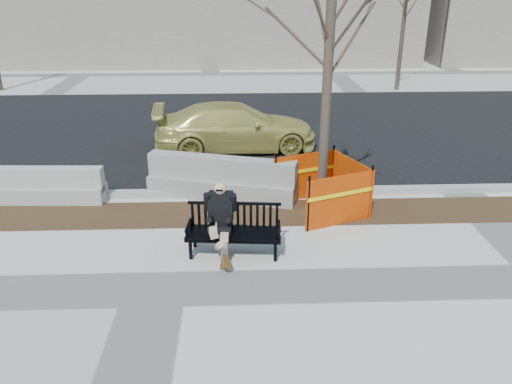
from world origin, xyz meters
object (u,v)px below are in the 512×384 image
Objects in this scene: tree_fence at (320,211)px; jersey_barrier_right at (222,197)px; seated_man at (221,252)px; jersey_barrier_left at (43,201)px; sedan at (236,149)px; bench at (234,253)px.

jersey_barrier_right is at bearing 158.79° from tree_fence.
seated_man is 0.47× the size of jersey_barrier_left.
jersey_barrier_right is at bearing 95.72° from seated_man.
jersey_barrier_left is at bearing -162.78° from jersey_barrier_right.
tree_fence is 1.72× the size of jersey_barrier_right.
tree_fence is at bearing -4.41° from jersey_barrier_left.
sedan is (-1.69, 4.04, 0.00)m from tree_fence.
jersey_barrier_right is at bearing 3.69° from jersey_barrier_left.
seated_man is at bearing 168.91° from bench.
tree_fence is 1.26× the size of sedan.
jersey_barrier_left is at bearing 123.40° from sedan.
bench is 0.23m from seated_man.
sedan is (0.27, 5.64, 0.00)m from seated_man.
jersey_barrier_right reaches higher than jersey_barrier_left.
jersey_barrier_left is (-3.82, 2.29, 0.00)m from seated_man.
bench is 2.41m from tree_fence.
tree_fence reaches higher than sedan.
seated_man is at bearing -140.87° from tree_fence.
tree_fence is 2.06× the size of jersey_barrier_left.
tree_fence reaches higher than jersey_barrier_right.
tree_fence is (1.74, 1.66, 0.00)m from bench.
seated_man is (-0.22, 0.06, 0.00)m from bench.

